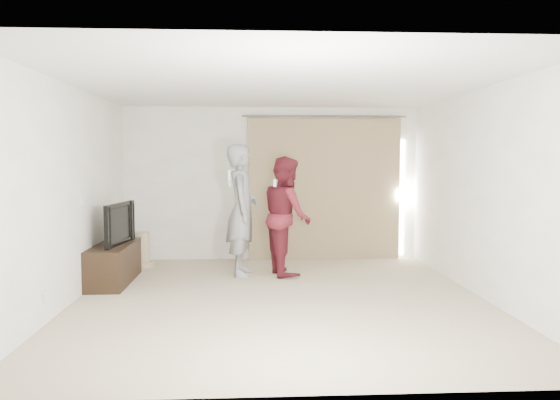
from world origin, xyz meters
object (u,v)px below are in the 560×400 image
(person_man, at_px, (242,210))
(tv_console, at_px, (114,263))
(tv, at_px, (113,224))
(person_woman, at_px, (287,215))

(person_man, bearing_deg, tv_console, -166.96)
(tv_console, bearing_deg, person_man, 13.04)
(tv_console, height_order, person_man, person_man)
(tv, bearing_deg, person_man, -69.10)
(tv, xyz_separation_m, person_man, (1.78, 0.41, 0.14))
(tv_console, height_order, tv, tv)
(tv, height_order, person_woman, person_woman)
(person_man, bearing_deg, person_woman, 2.21)
(tv_console, relative_size, person_man, 0.72)
(person_woman, bearing_deg, person_man, -177.79)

